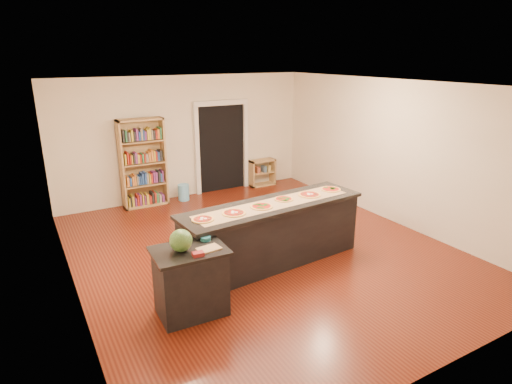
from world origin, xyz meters
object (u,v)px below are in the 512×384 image
watermelon (181,241)px  low_shelf (262,173)px  kitchen_island (273,233)px  bookshelf (143,163)px  waste_bin (184,192)px  side_counter (191,281)px

watermelon → low_shelf: bearing=49.7°
kitchen_island → low_shelf: size_ratio=4.58×
bookshelf → waste_bin: bookshelf is taller
side_counter → bookshelf: 4.53m
side_counter → kitchen_island: bearing=24.8°
waste_bin → watermelon: (-1.62, -4.36, 0.87)m
kitchen_island → watermelon: size_ratio=10.84×
kitchen_island → waste_bin: (-0.14, 3.68, -0.33)m
waste_bin → watermelon: 4.73m
kitchen_island → waste_bin: size_ratio=8.26×
kitchen_island → bookshelf: bearing=100.3°
bookshelf → waste_bin: bearing=-5.9°
waste_bin → kitchen_island: bearing=-87.8°
side_counter → low_shelf: (3.71, 4.48, -0.12)m
low_shelf → side_counter: bearing=-129.6°
bookshelf → waste_bin: size_ratio=5.20×
low_shelf → watermelon: size_ratio=2.37×
watermelon → kitchen_island: bearing=21.2°
kitchen_island → side_counter: (-1.67, -0.69, -0.05)m
kitchen_island → side_counter: kitchen_island is taller
kitchen_island → waste_bin: bearing=87.6°
low_shelf → kitchen_island: bearing=-118.3°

